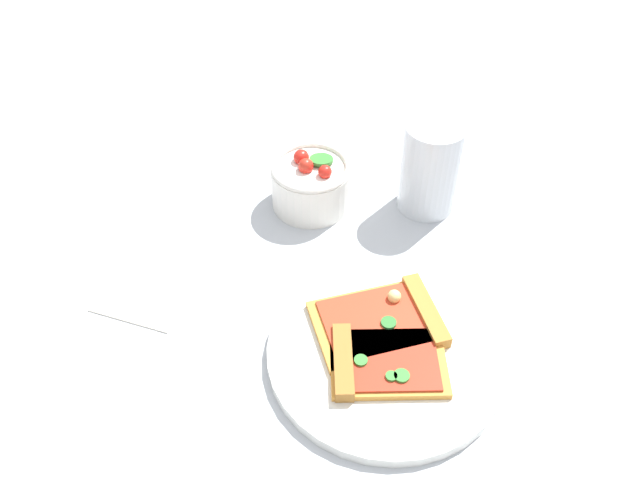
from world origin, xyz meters
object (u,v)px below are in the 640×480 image
(pizza_slice_near, at_px, (379,362))
(soda_glass, at_px, (430,169))
(pizza_slice_far, at_px, (386,320))
(paper_napkin, at_px, (152,285))
(plate, at_px, (386,353))
(salad_bowl, at_px, (311,183))

(pizza_slice_near, relative_size, soda_glass, 1.08)
(pizza_slice_far, relative_size, paper_napkin, 1.44)
(pizza_slice_near, distance_m, soda_glass, 0.29)
(plate, distance_m, salad_bowl, 0.28)
(plate, height_order, pizza_slice_far, pizza_slice_far)
(pizza_slice_far, bearing_deg, plate, -170.69)
(plate, distance_m, paper_napkin, 0.30)
(plate, xyz_separation_m, pizza_slice_near, (-0.02, 0.01, 0.01))
(paper_napkin, bearing_deg, soda_glass, -54.65)
(pizza_slice_near, relative_size, paper_napkin, 1.20)
(soda_glass, bearing_deg, salad_bowl, 100.98)
(salad_bowl, distance_m, paper_napkin, 0.25)
(pizza_slice_near, bearing_deg, pizza_slice_far, 0.21)
(plate, xyz_separation_m, soda_glass, (0.27, -0.02, 0.06))
(pizza_slice_far, xyz_separation_m, salad_bowl, (0.20, 0.13, 0.02))
(pizza_slice_near, xyz_separation_m, pizza_slice_far, (0.06, 0.00, 0.00))
(salad_bowl, relative_size, soda_glass, 0.83)
(salad_bowl, bearing_deg, paper_napkin, 140.57)
(pizza_slice_far, bearing_deg, salad_bowl, 33.17)
(pizza_slice_far, bearing_deg, pizza_slice_near, -179.79)
(salad_bowl, xyz_separation_m, soda_glass, (0.03, -0.16, 0.03))
(soda_glass, xyz_separation_m, paper_napkin, (-0.22, 0.31, -0.06))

